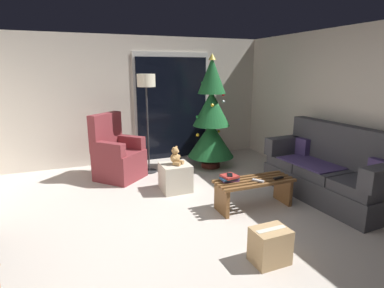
{
  "coord_description": "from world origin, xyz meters",
  "views": [
    {
      "loc": [
        -1.14,
        -3.21,
        1.88
      ],
      "look_at": [
        0.4,
        0.7,
        0.85
      ],
      "focal_mm": 29.03,
      "sensor_mm": 36.0,
      "label": 1
    }
  ],
  "objects_px": {
    "couch": "(329,172)",
    "armchair": "(117,156)",
    "remote_silver": "(258,181)",
    "teddy_bear_honey": "(176,157)",
    "floor_lamp": "(146,90)",
    "cardboard_box_taped_mid_floor": "(270,246)",
    "coffee_table": "(254,189)",
    "cell_phone": "(230,175)",
    "remote_black": "(278,178)",
    "ottoman": "(175,177)",
    "christmas_tree": "(211,119)",
    "book_stack": "(230,178)"
  },
  "relations": [
    {
      "from": "remote_black",
      "to": "ottoman",
      "type": "height_order",
      "value": "same"
    },
    {
      "from": "remote_black",
      "to": "teddy_bear_honey",
      "type": "height_order",
      "value": "teddy_bear_honey"
    },
    {
      "from": "cell_phone",
      "to": "floor_lamp",
      "type": "xyz_separation_m",
      "value": [
        -0.64,
        1.94,
        1.01
      ]
    },
    {
      "from": "cell_phone",
      "to": "christmas_tree",
      "type": "height_order",
      "value": "christmas_tree"
    },
    {
      "from": "remote_black",
      "to": "cell_phone",
      "type": "distance_m",
      "value": 0.69
    },
    {
      "from": "remote_silver",
      "to": "christmas_tree",
      "type": "relative_size",
      "value": 0.07
    },
    {
      "from": "book_stack",
      "to": "christmas_tree",
      "type": "bearing_deg",
      "value": 72.73
    },
    {
      "from": "couch",
      "to": "remote_black",
      "type": "distance_m",
      "value": 0.89
    },
    {
      "from": "teddy_bear_honey",
      "to": "cardboard_box_taped_mid_floor",
      "type": "height_order",
      "value": "teddy_bear_honey"
    },
    {
      "from": "floor_lamp",
      "to": "cardboard_box_taped_mid_floor",
      "type": "height_order",
      "value": "floor_lamp"
    },
    {
      "from": "cell_phone",
      "to": "couch",
      "type": "bearing_deg",
      "value": 21.16
    },
    {
      "from": "couch",
      "to": "cardboard_box_taped_mid_floor",
      "type": "xyz_separation_m",
      "value": [
        -1.75,
        -1.02,
        -0.22
      ]
    },
    {
      "from": "couch",
      "to": "coffee_table",
      "type": "xyz_separation_m",
      "value": [
        -1.21,
        0.11,
        -0.13
      ]
    },
    {
      "from": "floor_lamp",
      "to": "ottoman",
      "type": "xyz_separation_m",
      "value": [
        0.17,
        -1.03,
        -1.29
      ]
    },
    {
      "from": "cell_phone",
      "to": "christmas_tree",
      "type": "xyz_separation_m",
      "value": [
        0.56,
        1.8,
        0.45
      ]
    },
    {
      "from": "remote_black",
      "to": "remote_silver",
      "type": "distance_m",
      "value": 0.32
    },
    {
      "from": "remote_silver",
      "to": "teddy_bear_honey",
      "type": "relative_size",
      "value": 0.55
    },
    {
      "from": "cardboard_box_taped_mid_floor",
      "to": "remote_silver",
      "type": "bearing_deg",
      "value": 63.0
    },
    {
      "from": "couch",
      "to": "armchair",
      "type": "height_order",
      "value": "armchair"
    },
    {
      "from": "couch",
      "to": "cell_phone",
      "type": "bearing_deg",
      "value": 172.99
    },
    {
      "from": "floor_lamp",
      "to": "coffee_table",
      "type": "bearing_deg",
      "value": -64.2
    },
    {
      "from": "christmas_tree",
      "to": "armchair",
      "type": "relative_size",
      "value": 1.9
    },
    {
      "from": "ottoman",
      "to": "cardboard_box_taped_mid_floor",
      "type": "xyz_separation_m",
      "value": [
        0.27,
        -2.12,
        -0.04
      ]
    },
    {
      "from": "remote_black",
      "to": "armchair",
      "type": "bearing_deg",
      "value": 37.68
    },
    {
      "from": "cell_phone",
      "to": "armchair",
      "type": "bearing_deg",
      "value": 152.15
    },
    {
      "from": "cell_phone",
      "to": "christmas_tree",
      "type": "bearing_deg",
      "value": 100.94
    },
    {
      "from": "couch",
      "to": "remote_black",
      "type": "relative_size",
      "value": 12.69
    },
    {
      "from": "christmas_tree",
      "to": "remote_silver",
      "type": "bearing_deg",
      "value": -96.26
    },
    {
      "from": "armchair",
      "to": "cardboard_box_taped_mid_floor",
      "type": "distance_m",
      "value": 3.2
    },
    {
      "from": "couch",
      "to": "ottoman",
      "type": "distance_m",
      "value": 2.3
    },
    {
      "from": "remote_silver",
      "to": "book_stack",
      "type": "bearing_deg",
      "value": 119.75
    },
    {
      "from": "remote_silver",
      "to": "armchair",
      "type": "xyz_separation_m",
      "value": [
        -1.57,
        1.97,
        -0.02
      ]
    },
    {
      "from": "christmas_tree",
      "to": "remote_black",
      "type": "bearing_deg",
      "value": -86.98
    },
    {
      "from": "remote_silver",
      "to": "ottoman",
      "type": "xyz_separation_m",
      "value": [
        -0.81,
        1.07,
        -0.2
      ]
    },
    {
      "from": "remote_silver",
      "to": "cell_phone",
      "type": "distance_m",
      "value": 0.38
    },
    {
      "from": "couch",
      "to": "floor_lamp",
      "type": "distance_m",
      "value": 3.25
    },
    {
      "from": "coffee_table",
      "to": "armchair",
      "type": "relative_size",
      "value": 0.97
    },
    {
      "from": "cell_phone",
      "to": "remote_silver",
      "type": "bearing_deg",
      "value": 3.78
    },
    {
      "from": "remote_black",
      "to": "armchair",
      "type": "distance_m",
      "value": 2.74
    },
    {
      "from": "floor_lamp",
      "to": "armchair",
      "type": "bearing_deg",
      "value": -168.1
    },
    {
      "from": "coffee_table",
      "to": "christmas_tree",
      "type": "height_order",
      "value": "christmas_tree"
    },
    {
      "from": "floor_lamp",
      "to": "ottoman",
      "type": "relative_size",
      "value": 4.05
    },
    {
      "from": "coffee_table",
      "to": "armchair",
      "type": "xyz_separation_m",
      "value": [
        -1.56,
        1.89,
        0.13
      ]
    },
    {
      "from": "remote_black",
      "to": "ottoman",
      "type": "bearing_deg",
      "value": 40.35
    },
    {
      "from": "coffee_table",
      "to": "book_stack",
      "type": "relative_size",
      "value": 4.39
    },
    {
      "from": "book_stack",
      "to": "teddy_bear_honey",
      "type": "height_order",
      "value": "teddy_bear_honey"
    },
    {
      "from": "remote_black",
      "to": "armchair",
      "type": "height_order",
      "value": "armchair"
    },
    {
      "from": "cell_phone",
      "to": "ottoman",
      "type": "height_order",
      "value": "cell_phone"
    },
    {
      "from": "armchair",
      "to": "cell_phone",
      "type": "bearing_deg",
      "value": -56.02
    },
    {
      "from": "book_stack",
      "to": "floor_lamp",
      "type": "xyz_separation_m",
      "value": [
        -0.64,
        1.94,
        1.05
      ]
    }
  ]
}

